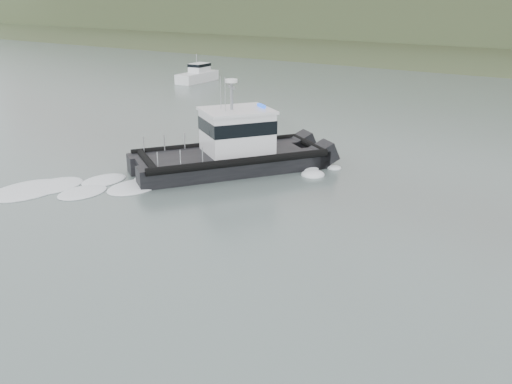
% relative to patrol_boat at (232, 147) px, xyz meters
% --- Properties ---
extents(ground, '(400.00, 400.00, 0.00)m').
position_rel_patrol_boat_xyz_m(ground, '(9.53, -15.82, -1.52)').
color(ground, '#4F5E5A').
rests_on(ground, ground).
extents(patrol_boat, '(10.56, 12.97, 6.07)m').
position_rel_patrol_boat_xyz_m(patrol_boat, '(0.00, 0.00, 0.00)').
color(patrol_boat, black).
rests_on(patrol_boat, ground).
extents(motorboat, '(2.83, 6.86, 3.67)m').
position_rel_patrol_boat_xyz_m(motorboat, '(-27.69, 28.50, -0.60)').
color(motorboat, white).
rests_on(motorboat, ground).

